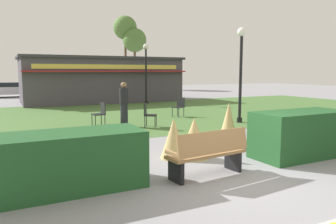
# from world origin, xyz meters

# --- Properties ---
(ground_plane) EXTENTS (80.00, 80.00, 0.00)m
(ground_plane) POSITION_xyz_m (0.00, 0.00, 0.00)
(ground_plane) COLOR gray
(lawn_patch) EXTENTS (36.00, 12.00, 0.01)m
(lawn_patch) POSITION_xyz_m (0.00, 10.58, 0.00)
(lawn_patch) COLOR #446B33
(lawn_patch) RESTS_ON ground_plane
(park_bench) EXTENTS (1.75, 0.70, 0.95)m
(park_bench) POSITION_xyz_m (-0.40, 0.52, 0.48)
(park_bench) COLOR #9E7547
(park_bench) RESTS_ON ground_plane
(hedge_left) EXTENTS (2.77, 1.10, 1.03)m
(hedge_left) POSITION_xyz_m (-3.08, 1.03, 0.51)
(hedge_left) COLOR #1E4C23
(hedge_left) RESTS_ON ground_plane
(hedge_right) EXTENTS (2.43, 1.10, 1.12)m
(hedge_right) POSITION_xyz_m (2.50, 0.83, 0.56)
(hedge_right) COLOR #1E4C23
(hedge_right) RESTS_ON ground_plane
(ornamental_grass_behind_left) EXTENTS (0.64, 0.64, 0.98)m
(ornamental_grass_behind_left) POSITION_xyz_m (-0.37, 2.08, 0.49)
(ornamental_grass_behind_left) COLOR tan
(ornamental_grass_behind_left) RESTS_ON ground_plane
(ornamental_grass_behind_right) EXTENTS (0.73, 0.73, 0.99)m
(ornamental_grass_behind_right) POSITION_xyz_m (0.08, 1.87, 0.50)
(ornamental_grass_behind_right) COLOR tan
(ornamental_grass_behind_right) RESTS_ON ground_plane
(ornamental_grass_behind_center) EXTENTS (0.63, 0.63, 1.26)m
(ornamental_grass_behind_center) POSITION_xyz_m (1.44, 2.34, 0.63)
(ornamental_grass_behind_center) COLOR tan
(ornamental_grass_behind_center) RESTS_ON ground_plane
(lamppost_mid) EXTENTS (0.36, 0.36, 3.84)m
(lamppost_mid) POSITION_xyz_m (4.67, 5.86, 2.43)
(lamppost_mid) COLOR black
(lamppost_mid) RESTS_ON ground_plane
(lamppost_far) EXTENTS (0.36, 0.36, 3.84)m
(lamppost_far) POSITION_xyz_m (4.30, 14.86, 2.43)
(lamppost_far) COLOR black
(lamppost_far) RESTS_ON ground_plane
(trash_bin) EXTENTS (0.52, 0.52, 0.80)m
(trash_bin) POSITION_xyz_m (-3.21, 1.09, 0.40)
(trash_bin) COLOR #2D4233
(trash_bin) RESTS_ON ground_plane
(food_kiosk) EXTENTS (10.74, 5.24, 3.07)m
(food_kiosk) POSITION_xyz_m (2.23, 18.06, 1.54)
(food_kiosk) COLOR #47424C
(food_kiosk) RESTS_ON ground_plane
(cafe_chair_west) EXTENTS (0.61, 0.61, 0.89)m
(cafe_chair_west) POSITION_xyz_m (0.87, 6.52, 0.53)
(cafe_chair_west) COLOR black
(cafe_chair_west) RESTS_ON ground_plane
(cafe_chair_east) EXTENTS (0.58, 0.58, 0.89)m
(cafe_chair_east) POSITION_xyz_m (3.30, 8.53, 0.53)
(cafe_chair_east) COLOR black
(cafe_chair_east) RESTS_ON ground_plane
(cafe_chair_center) EXTENTS (0.48, 0.48, 0.89)m
(cafe_chair_center) POSITION_xyz_m (-0.66, 7.62, 0.53)
(cafe_chair_center) COLOR black
(cafe_chair_center) RESTS_ON ground_plane
(person_strolling) EXTENTS (0.34, 0.34, 1.69)m
(person_strolling) POSITION_xyz_m (0.09, 7.04, 0.86)
(person_strolling) COLOR #23232D
(person_strolling) RESTS_ON ground_plane
(parked_car_west_slot) EXTENTS (4.21, 2.08, 1.20)m
(parked_car_west_slot) POSITION_xyz_m (-3.63, 25.26, 0.64)
(parked_car_west_slot) COLOR #B7BABF
(parked_car_west_slot) RESTS_ON ground_plane
(parked_car_center_slot) EXTENTS (4.31, 2.26, 1.20)m
(parked_car_center_slot) POSITION_xyz_m (1.63, 25.26, 0.64)
(parked_car_center_slot) COLOR maroon
(parked_car_center_slot) RESTS_ON ground_plane
(tree_left_bg) EXTENTS (2.80, 2.80, 7.16)m
(tree_left_bg) POSITION_xyz_m (10.17, 32.19, 5.70)
(tree_left_bg) COLOR brown
(tree_left_bg) RESTS_ON ground_plane
(tree_right_bg) EXTENTS (2.80, 2.80, 8.66)m
(tree_right_bg) POSITION_xyz_m (9.36, 33.17, 7.17)
(tree_right_bg) COLOR brown
(tree_right_bg) RESTS_ON ground_plane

